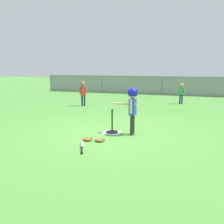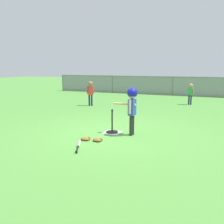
# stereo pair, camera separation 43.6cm
# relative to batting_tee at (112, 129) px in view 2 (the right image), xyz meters

# --- Properties ---
(ground_plane) EXTENTS (60.00, 60.00, 0.00)m
(ground_plane) POSITION_rel_batting_tee_xyz_m (0.00, -0.10, -0.09)
(ground_plane) COLOR #51933D
(home_plate) EXTENTS (0.44, 0.44, 0.01)m
(home_plate) POSITION_rel_batting_tee_xyz_m (0.00, -0.00, -0.09)
(home_plate) COLOR white
(home_plate) RESTS_ON ground_plane
(batting_tee) EXTENTS (0.32, 0.32, 0.61)m
(batting_tee) POSITION_rel_batting_tee_xyz_m (0.00, 0.00, 0.00)
(batting_tee) COLOR black
(batting_tee) RESTS_ON ground_plane
(baseball_on_tee) EXTENTS (0.07, 0.07, 0.07)m
(baseball_on_tee) POSITION_rel_batting_tee_xyz_m (0.00, -0.00, 0.55)
(baseball_on_tee) COLOR white
(baseball_on_tee) RESTS_ON batting_tee
(batter_child) EXTENTS (0.64, 0.35, 1.21)m
(batter_child) POSITION_rel_batting_tee_xyz_m (0.55, -0.03, 0.77)
(batter_child) COLOR #262626
(batter_child) RESTS_ON ground_plane
(fielder_near_left) EXTENTS (0.28, 0.19, 0.97)m
(fielder_near_left) POSITION_rel_batting_tee_xyz_m (1.39, 5.87, 0.53)
(fielder_near_left) COLOR #191E4C
(fielder_near_left) RESTS_ON ground_plane
(fielder_near_right) EXTENTS (0.28, 0.23, 1.09)m
(fielder_near_right) POSITION_rel_batting_tee_xyz_m (-2.66, 3.78, 0.61)
(fielder_near_right) COLOR #191E4C
(fielder_near_right) RESTS_ON ground_plane
(spare_bat_silver) EXTENTS (0.36, 0.68, 0.06)m
(spare_bat_silver) POSITION_rel_batting_tee_xyz_m (-0.22, -1.34, -0.06)
(spare_bat_silver) COLOR silver
(spare_bat_silver) RESTS_ON ground_plane
(glove_by_plate) EXTENTS (0.23, 0.18, 0.07)m
(glove_by_plate) POSITION_rel_batting_tee_xyz_m (-0.30, -0.90, -0.06)
(glove_by_plate) COLOR brown
(glove_by_plate) RESTS_ON ground_plane
(glove_near_bats) EXTENTS (0.25, 0.20, 0.07)m
(glove_near_bats) POSITION_rel_batting_tee_xyz_m (-0.00, -0.86, -0.06)
(glove_near_bats) COLOR brown
(glove_near_bats) RESTS_ON ground_plane
(outfield_fence) EXTENTS (16.06, 0.06, 1.15)m
(outfield_fence) POSITION_rel_batting_tee_xyz_m (0.00, 9.40, 0.52)
(outfield_fence) COLOR slate
(outfield_fence) RESTS_ON ground_plane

